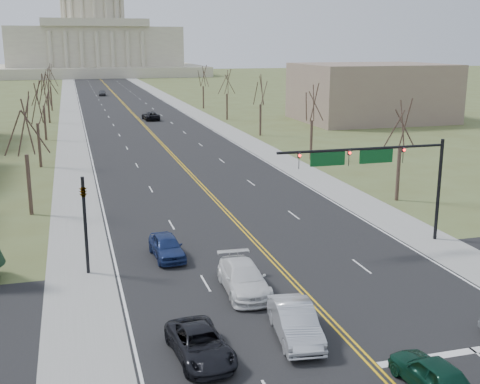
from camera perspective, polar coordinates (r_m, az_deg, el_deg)
ground at (r=28.42m, az=11.59°, el=-14.91°), size 600.00×600.00×0.00m
road at (r=133.17m, az=-10.63°, el=7.87°), size 20.00×380.00×0.01m
cross_road at (r=33.27m, az=6.82°, el=-10.24°), size 120.00×14.00×0.01m
sidewalk_left at (r=132.63m, az=-15.84°, el=7.57°), size 4.00×380.00×0.03m
sidewalk_right at (r=134.77m, az=-5.50°, el=8.12°), size 4.00×380.00×0.03m
center_line at (r=133.16m, az=-10.63°, el=7.88°), size 0.42×380.00×0.01m
edge_line_left at (r=132.65m, az=-14.88°, el=7.63°), size 0.15×380.00×0.01m
edge_line_right at (r=134.40m, az=-6.43°, el=8.08°), size 0.15×380.00×0.01m
stop_bar at (r=30.15m, az=21.23°, el=-13.83°), size 9.50×0.50×0.01m
capitol at (r=272.11m, az=-13.63°, el=13.71°), size 90.00×60.00×50.00m
signal_mast at (r=41.13m, az=12.68°, el=2.65°), size 12.12×0.44×7.20m
signal_left at (r=36.79m, az=-14.52°, el=-2.07°), size 0.32×0.36×6.00m
tree_r_0 at (r=53.96m, az=15.04°, el=5.99°), size 3.74×3.74×8.50m
tree_l_0 at (r=50.50m, az=-19.77°, el=5.58°), size 3.96×3.96×9.00m
tree_r_1 at (r=71.75m, az=6.87°, el=8.23°), size 3.74×3.74×8.50m
tree_l_1 at (r=70.34m, az=-18.77°, el=7.81°), size 3.96×3.96×9.00m
tree_r_2 at (r=90.48m, az=1.97°, el=9.49°), size 3.74×3.74×8.50m
tree_l_2 at (r=90.25m, az=-18.21°, el=9.05°), size 3.96×3.96×9.00m
tree_r_3 at (r=109.65m, az=-1.26°, el=10.28°), size 3.74×3.74×8.50m
tree_l_3 at (r=110.19m, az=-17.85°, el=9.85°), size 3.96×3.96×9.00m
tree_r_4 at (r=129.08m, az=-3.52°, el=10.81°), size 3.74×3.74×8.50m
tree_l_4 at (r=130.15m, az=-17.60°, el=10.40°), size 3.96×3.96×9.00m
bldg_right_mass at (r=111.18m, az=12.31°, el=9.22°), size 25.00×20.00×10.00m
car_nb_inner_lead at (r=26.24m, az=17.79°, el=-16.10°), size 2.08×4.39×1.45m
car_sb_inner_lead at (r=29.01m, az=5.25°, el=-12.17°), size 2.36×5.22×1.66m
car_sb_outer_lead at (r=27.38m, az=-3.79°, el=-14.20°), size 2.68×5.02×1.34m
car_sb_inner_second at (r=33.90m, az=0.34°, el=-8.17°), size 2.49×5.66×1.62m
car_sb_outer_second at (r=39.36m, az=-6.96°, el=-5.14°), size 2.10×4.60×1.53m
car_far_nb at (r=110.78m, az=-8.47°, el=7.17°), size 2.95×5.62×1.51m
car_far_sb at (r=164.89m, az=-12.94°, el=9.16°), size 2.01×4.60×1.54m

